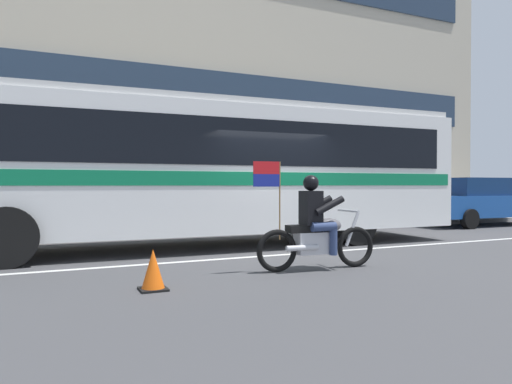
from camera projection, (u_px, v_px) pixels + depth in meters
ground_plane at (272, 251)px, 9.90m from camera, size 60.00×60.00×0.00m
sidewalk_curb at (199, 227)px, 14.54m from camera, size 28.00×3.80×0.15m
lane_center_stripe at (286, 254)px, 9.36m from camera, size 26.60×0.14×0.01m
office_building_facade at (179, 32)px, 16.51m from camera, size 28.00×0.89×13.64m
transit_bus at (201, 163)px, 10.46m from camera, size 12.32×2.93×3.22m
motorcycle_with_rider at (316, 229)px, 7.70m from camera, size 2.19×0.64×1.78m
parked_sedan_curbside at (478, 201)px, 16.10m from camera, size 4.71×1.91×1.64m
traffic_cone at (153, 271)px, 6.20m from camera, size 0.36×0.36×0.55m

